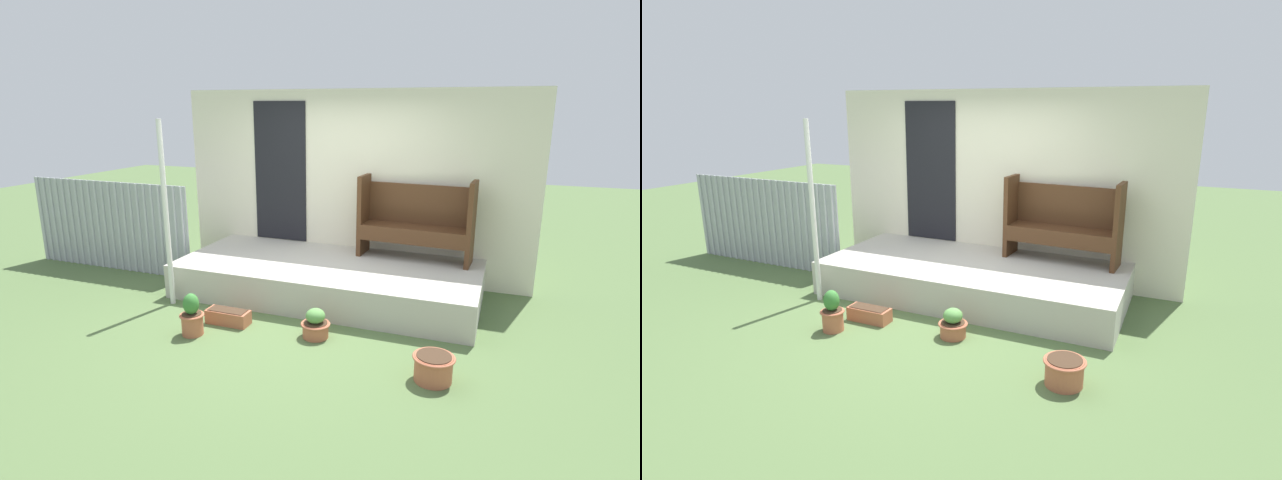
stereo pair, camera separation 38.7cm
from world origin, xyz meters
TOP-DOWN VIEW (x-y plane):
  - ground_plane at (0.00, 0.00)m, footprint 24.00×24.00m
  - porch_slab at (0.08, 0.85)m, footprint 3.80×1.69m
  - house_wall at (0.04, 1.72)m, footprint 5.00×0.08m
  - fence_corrugated at (-3.32, 0.72)m, footprint 2.76×0.05m
  - support_post at (-1.62, -0.12)m, footprint 0.06×0.06m
  - bench at (1.08, 1.44)m, footprint 1.48×0.49m
  - flower_pot_left at (-0.87, -0.77)m, footprint 0.26×0.26m
  - flower_pot_middle at (0.38, -0.37)m, footprint 0.32×0.32m
  - flower_pot_right at (1.68, -0.81)m, footprint 0.38×0.38m
  - planter_box_rect at (-0.66, -0.40)m, footprint 0.50×0.20m

SIDE VIEW (x-z plane):
  - ground_plane at x=0.00m, z-range 0.00..0.00m
  - planter_box_rect at x=-0.66m, z-range 0.00..0.17m
  - flower_pot_right at x=1.68m, z-range 0.01..0.26m
  - flower_pot_middle at x=0.38m, z-range -0.02..0.30m
  - flower_pot_left at x=-0.87m, z-range -0.03..0.44m
  - porch_slab at x=0.08m, z-range 0.00..0.43m
  - fence_corrugated at x=-3.32m, z-range 0.00..1.32m
  - bench at x=1.08m, z-range 0.44..1.50m
  - support_post at x=-1.62m, z-range 0.00..2.24m
  - house_wall at x=0.04m, z-range 0.01..2.61m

